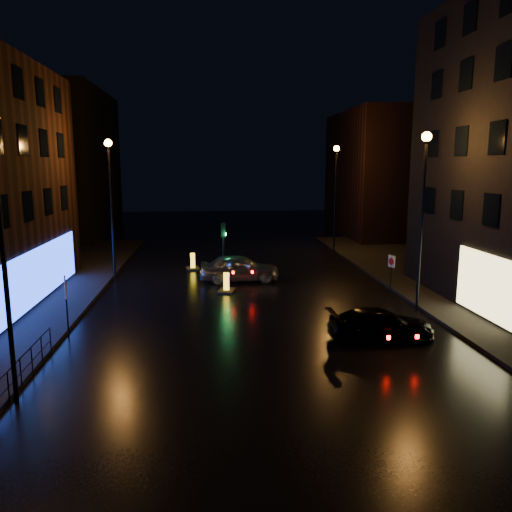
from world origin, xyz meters
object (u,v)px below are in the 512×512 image
object	(u,v)px
traffic_signal	(224,270)
silver_hatchback	(239,268)
bollard_far	(193,266)
road_sign_right	(391,264)
dark_sedan	(381,324)
road_sign_left	(66,292)
bollard_near	(226,288)

from	to	relation	value
traffic_signal	silver_hatchback	xyz separation A→B (m)	(0.92, -0.97, 0.30)
bollard_far	road_sign_right	xyz separation A→B (m)	(11.08, -7.02, 1.27)
silver_hatchback	dark_sedan	size ratio (longest dim) A/B	1.12
traffic_signal	road_sign_right	world-z (taller)	traffic_signal
bollard_far	road_sign_left	xyz separation A→B (m)	(-4.61, -13.18, 1.65)
dark_sedan	bollard_near	world-z (taller)	dark_sedan
silver_hatchback	road_sign_right	distance (m)	8.83
bollard_far	bollard_near	bearing A→B (deg)	-79.36
traffic_signal	dark_sedan	world-z (taller)	traffic_signal
road_sign_left	road_sign_right	size ratio (longest dim) A/B	1.26
bollard_near	bollard_far	distance (m)	6.60
dark_sedan	bollard_far	distance (m)	16.51
dark_sedan	road_sign_left	distance (m)	12.63
silver_hatchback	road_sign_left	distance (m)	12.10
dark_sedan	road_sign_right	size ratio (longest dim) A/B	2.11
bollard_far	road_sign_left	world-z (taller)	road_sign_left
silver_hatchback	bollard_far	distance (m)	4.78
silver_hatchback	road_sign_left	xyz separation A→B (m)	(-7.52, -9.42, 1.09)
traffic_signal	road_sign_right	size ratio (longest dim) A/B	1.71
traffic_signal	bollard_near	distance (m)	3.51
bollard_far	road_sign_left	bearing A→B (deg)	-116.47
bollard_near	road_sign_right	size ratio (longest dim) A/B	0.69
silver_hatchback	bollard_far	bearing A→B (deg)	39.14
traffic_signal	dark_sedan	distance (m)	13.12
dark_sedan	road_sign_right	xyz separation A→B (m)	(3.19, 7.48, 0.89)
bollard_near	road_sign_right	bearing A→B (deg)	10.77
traffic_signal	dark_sedan	xyz separation A→B (m)	(5.90, -11.72, 0.11)
dark_sedan	road_sign_right	bearing A→B (deg)	-23.28
road_sign_left	bollard_near	bearing A→B (deg)	29.72
traffic_signal	road_sign_left	world-z (taller)	traffic_signal
bollard_near	road_sign_left	distance (m)	9.71
dark_sedan	road_sign_left	xyz separation A→B (m)	(-12.50, 1.33, 1.28)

